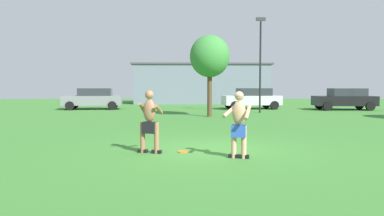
# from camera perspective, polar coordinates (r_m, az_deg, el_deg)

# --- Properties ---
(ground_plane) EXTENTS (80.00, 80.00, 0.00)m
(ground_plane) POSITION_cam_1_polar(r_m,az_deg,el_deg) (10.34, 2.97, -6.42)
(ground_plane) COLOR #38752D
(player_with_cap) EXTENTS (0.76, 0.66, 1.65)m
(player_with_cap) POSITION_cam_1_polar(r_m,az_deg,el_deg) (9.10, 7.22, -2.10)
(player_with_cap) COLOR black
(player_with_cap) RESTS_ON ground_plane
(player_in_black) EXTENTS (0.68, 0.69, 1.65)m
(player_in_black) POSITION_cam_1_polar(r_m,az_deg,el_deg) (9.79, -6.54, -1.89)
(player_in_black) COLOR black
(player_in_black) RESTS_ON ground_plane
(frisbee) EXTENTS (0.29, 0.29, 0.03)m
(frisbee) POSITION_cam_1_polar(r_m,az_deg,el_deg) (9.97, -1.42, -6.72)
(frisbee) COLOR orange
(frisbee) RESTS_ON ground_plane
(car_gray_near_post) EXTENTS (4.46, 2.38, 1.58)m
(car_gray_near_post) POSITION_cam_1_polar(r_m,az_deg,el_deg) (28.80, -14.91, 1.45)
(car_gray_near_post) COLOR slate
(car_gray_near_post) RESTS_ON ground_plane
(car_silver_mid_lot) EXTENTS (4.48, 2.43, 1.58)m
(car_silver_mid_lot) POSITION_cam_1_polar(r_m,az_deg,el_deg) (28.53, 9.19, 1.50)
(car_silver_mid_lot) COLOR silver
(car_silver_mid_lot) RESTS_ON ground_plane
(car_black_far_end) EXTENTS (4.37, 2.17, 1.58)m
(car_black_far_end) POSITION_cam_1_polar(r_m,az_deg,el_deg) (29.30, 22.43, 1.33)
(car_black_far_end) COLOR black
(car_black_far_end) RESTS_ON ground_plane
(lamp_post) EXTENTS (0.60, 0.24, 6.17)m
(lamp_post) POSITION_cam_1_polar(r_m,az_deg,el_deg) (24.73, 10.46, 7.97)
(lamp_post) COLOR black
(lamp_post) RESTS_ON ground_plane
(outbuilding_behind_lot) EXTENTS (13.54, 5.30, 3.94)m
(outbuilding_behind_lot) POSITION_cam_1_polar(r_m,az_deg,el_deg) (37.60, 1.42, 3.76)
(outbuilding_behind_lot) COLOR slate
(outbuilding_behind_lot) RESTS_ON ground_plane
(tree_right_field) EXTENTS (2.26, 2.26, 4.65)m
(tree_right_field) POSITION_cam_1_polar(r_m,az_deg,el_deg) (21.29, 2.74, 7.88)
(tree_right_field) COLOR #4C3823
(tree_right_field) RESTS_ON ground_plane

